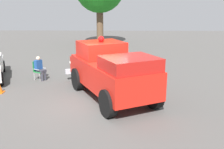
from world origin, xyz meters
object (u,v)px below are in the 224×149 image
(vintage_fire_truck, at_px, (110,70))
(spectator_standing, at_px, (114,61))
(lawn_chair_near_truck, at_px, (38,69))
(spectator_seated, at_px, (40,67))

(vintage_fire_truck, height_order, spectator_standing, vintage_fire_truck)
(vintage_fire_truck, relative_size, spectator_standing, 3.76)
(vintage_fire_truck, xyz_separation_m, lawn_chair_near_truck, (2.56, 3.96, -0.61))
(lawn_chair_near_truck, xyz_separation_m, spectator_standing, (0.34, -4.11, 0.37))
(vintage_fire_truck, bearing_deg, spectator_seated, 57.12)
(spectator_seated, height_order, spectator_standing, spectator_standing)
(vintage_fire_truck, relative_size, spectator_seated, 4.88)
(vintage_fire_truck, distance_m, spectator_standing, 2.91)
(vintage_fire_truck, height_order, lawn_chair_near_truck, vintage_fire_truck)
(vintage_fire_truck, height_order, spectator_seated, vintage_fire_truck)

